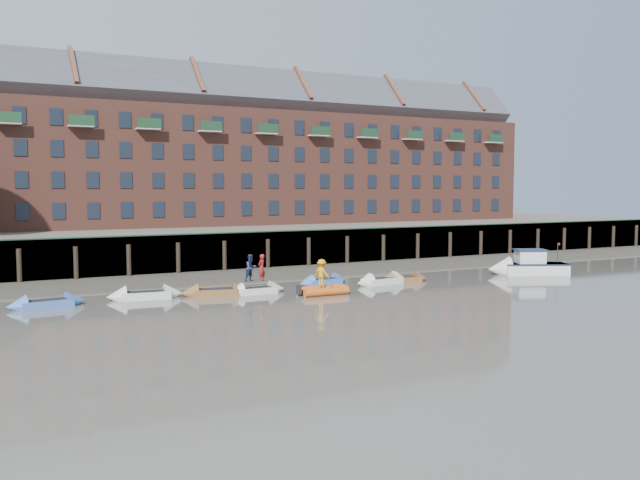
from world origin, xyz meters
TOP-DOWN VIEW (x-y plane):
  - ground at (0.00, 0.00)m, footprint 220.00×220.00m
  - foreshore at (0.00, 18.00)m, footprint 110.00×8.00m
  - mud_band at (0.00, 14.60)m, footprint 110.00×1.60m
  - river_wall at (-0.00, 22.38)m, footprint 110.00×1.23m
  - bank_terrace at (0.00, 36.00)m, footprint 110.00×28.00m
  - apartment_terrace at (-0.00, 36.99)m, footprint 80.60×15.56m
  - rowboat_0 at (-17.24, 10.04)m, footprint 4.66×1.91m
  - rowboat_1 at (-11.30, 10.47)m, footprint 4.90×1.81m
  - rowboat_2 at (-6.90, 9.66)m, footprint 4.69×2.15m
  - rowboat_3 at (-4.15, 9.23)m, footprint 4.19×1.32m
  - rowboat_4 at (1.87, 10.96)m, footprint 4.29×1.73m
  - rowboat_5 at (5.79, 9.11)m, footprint 4.81×1.97m
  - rowboat_6 at (7.75, 9.23)m, footprint 4.16×1.60m
  - rib_tender at (-0.22, 6.83)m, footprint 3.50×1.66m
  - motor_launch at (18.91, 8.46)m, footprint 6.72×4.58m
  - person_rower_a at (-3.80, 9.17)m, footprint 0.80×0.76m
  - person_rower_b at (-4.45, 9.43)m, footprint 1.07×0.95m
  - person_rib_crew at (-0.47, 6.79)m, footprint 1.07×1.33m

SIDE VIEW (x-z plane):
  - ground at x=0.00m, z-range 0.00..0.00m
  - foreshore at x=0.00m, z-range -0.25..0.25m
  - mud_band at x=0.00m, z-range -0.05..0.05m
  - rowboat_6 at x=7.75m, z-range -0.38..0.80m
  - rowboat_3 at x=-4.15m, z-range -0.39..0.82m
  - rowboat_4 at x=1.87m, z-range -0.39..0.82m
  - rowboat_0 at x=-17.24m, z-range -0.42..0.89m
  - rowboat_2 at x=-6.90m, z-range -0.42..0.89m
  - rowboat_5 at x=5.79m, z-range -0.44..0.92m
  - rowboat_1 at x=-11.30m, z-range -0.45..0.94m
  - rib_tender at x=-0.22m, z-range -0.04..0.57m
  - motor_launch at x=18.91m, z-range -0.65..2.00m
  - person_rib_crew at x=-0.47m, z-range 0.57..2.37m
  - river_wall at x=0.00m, z-range -0.06..3.24m
  - bank_terrace at x=0.00m, z-range 0.00..3.20m
  - person_rower_a at x=-3.80m, z-range 0.81..2.65m
  - person_rower_b at x=-4.45m, z-range 0.81..2.66m
  - apartment_terrace at x=0.00m, z-range 2.34..23.31m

